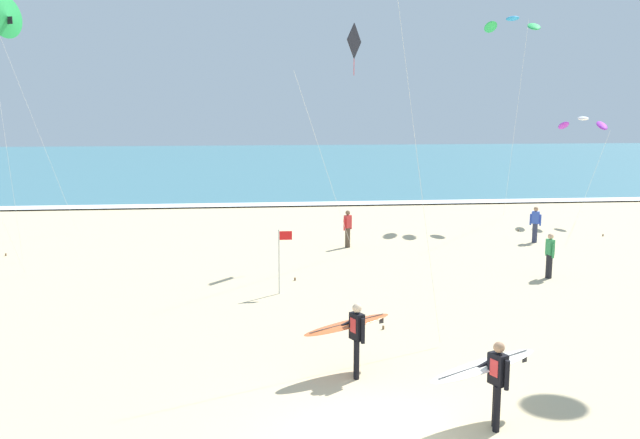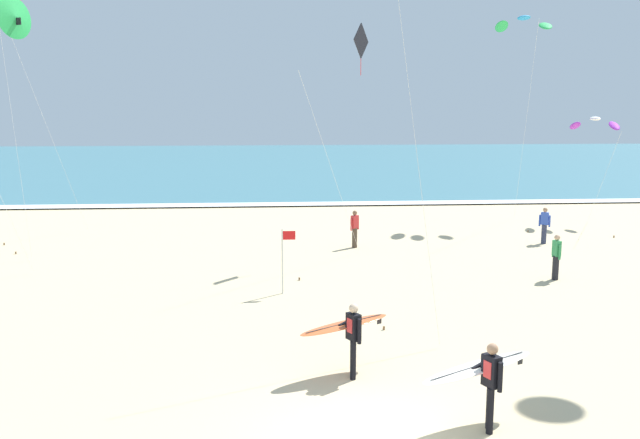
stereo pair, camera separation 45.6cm
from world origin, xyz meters
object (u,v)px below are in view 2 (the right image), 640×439
at_px(surfer_lead, 484,374).
at_px(kite_arc_ivory_mid, 595,124).
at_px(kite_arc_cobalt_high, 524,24).
at_px(kite_delta_rose_extra, 13,1).
at_px(kite_delta_emerald_low, 15,18).
at_px(bystander_red_top, 355,229).
at_px(bystander_blue_top, 544,225).
at_px(bystander_green_top, 556,257).
at_px(surfer_trailing, 349,330).
at_px(lifeguard_flag, 284,255).
at_px(kite_diamond_charcoal_distant, 360,47).

relative_size(surfer_lead, kite_arc_ivory_mid, 0.47).
xyz_separation_m(kite_arc_cobalt_high, kite_delta_rose_extra, (-22.25, -8.35, -0.34)).
bearing_deg(kite_delta_emerald_low, bystander_red_top, 16.54).
distance_m(kite_arc_ivory_mid, bystander_red_top, 14.61).
bearing_deg(bystander_red_top, kite_arc_cobalt_high, 35.90).
xyz_separation_m(kite_arc_ivory_mid, bystander_blue_top, (-4.54, -5.26, -4.23)).
bearing_deg(bystander_green_top, kite_arc_ivory_mid, 59.75).
relative_size(bystander_green_top, bystander_red_top, 1.00).
xyz_separation_m(surfer_lead, kite_arc_cobalt_high, (9.05, 23.20, 9.00)).
xyz_separation_m(surfer_trailing, kite_arc_cobalt_high, (11.27, 20.54, 9.00)).
relative_size(surfer_lead, surfer_trailing, 1.12).
bearing_deg(surfer_lead, lifeguard_flag, 110.35).
relative_size(surfer_trailing, bystander_blue_top, 1.42).
xyz_separation_m(kite_diamond_charcoal_distant, bystander_green_top, (6.30, -4.65, -7.37)).
bearing_deg(lifeguard_flag, kite_arc_ivory_mid, 37.69).
bearing_deg(bystander_blue_top, kite_arc_ivory_mid, 49.22).
distance_m(kite_delta_rose_extra, bystander_green_top, 21.51).
relative_size(surfer_lead, bystander_red_top, 1.60).
bearing_deg(bystander_red_top, bystander_green_top, -42.99).
distance_m(surfer_trailing, kite_diamond_charcoal_distant, 14.51).
distance_m(kite_delta_rose_extra, bystander_blue_top, 23.02).
bearing_deg(surfer_trailing, surfer_lead, -50.20).
bearing_deg(surfer_lead, surfer_trailing, 129.80).
bearing_deg(bystander_green_top, kite_delta_emerald_low, 173.00).
relative_size(kite_delta_rose_extra, bystander_green_top, 6.52).
xyz_separation_m(kite_arc_cobalt_high, bystander_blue_top, (-1.10, -6.62, -9.23)).
bearing_deg(kite_arc_cobalt_high, lifeguard_flag, -132.47).
bearing_deg(bystander_green_top, surfer_lead, -119.24).
xyz_separation_m(kite_delta_rose_extra, bystander_red_top, (12.82, 1.52, -8.90)).
distance_m(surfer_lead, kite_arc_cobalt_high, 26.48).
height_order(kite_arc_ivory_mid, kite_delta_rose_extra, kite_delta_rose_extra).
bearing_deg(bystander_blue_top, bystander_red_top, -178.57).
relative_size(surfer_lead, kite_diamond_charcoal_distant, 0.28).
xyz_separation_m(bystander_blue_top, lifeguard_flag, (-11.47, -7.11, 0.45)).
relative_size(kite_delta_emerald_low, kite_delta_rose_extra, 0.93).
xyz_separation_m(surfer_lead, bystander_blue_top, (7.95, 16.58, -0.24)).
bearing_deg(bystander_green_top, kite_delta_rose_extra, 167.23).
height_order(bystander_green_top, bystander_red_top, same).
bearing_deg(lifeguard_flag, surfer_lead, -69.65).
bearing_deg(lifeguard_flag, bystander_red_top, 65.58).
bearing_deg(bystander_green_top, bystander_blue_top, 71.20).
xyz_separation_m(kite_arc_cobalt_high, bystander_red_top, (-9.43, -6.83, -9.23)).
xyz_separation_m(kite_delta_emerald_low, kite_delta_rose_extra, (-0.73, 2.07, 0.83)).
height_order(kite_diamond_charcoal_distant, bystander_green_top, kite_diamond_charcoal_distant).
bearing_deg(surfer_lead, kite_arc_ivory_mid, 60.24).
relative_size(surfer_lead, bystander_blue_top, 1.60).
xyz_separation_m(kite_delta_emerald_low, bystander_red_top, (12.10, 3.59, -8.07)).
bearing_deg(kite_diamond_charcoal_distant, surfer_lead, -88.47).
bearing_deg(surfer_lead, kite_arc_cobalt_high, 68.69).
relative_size(kite_arc_ivory_mid, bystander_red_top, 3.39).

